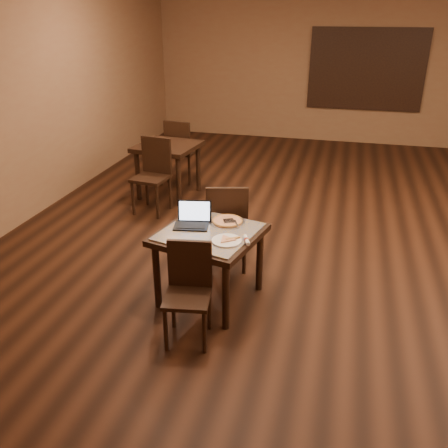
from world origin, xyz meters
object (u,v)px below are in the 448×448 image
(chair_main_near, at_px, (189,286))
(other_table_b_chair_far, at_px, (181,148))
(other_table_b, at_px, (168,153))
(tiled_table, at_px, (209,240))
(laptop, at_px, (193,219))
(pizza_pan, at_px, (227,222))
(chair_main_far, at_px, (227,223))
(other_table_b_chair_near, at_px, (154,171))

(chair_main_near, height_order, other_table_b_chair_far, other_table_b_chair_far)
(other_table_b, bearing_deg, tiled_table, -54.71)
(laptop, xyz_separation_m, pizza_pan, (0.32, 0.14, -0.06))
(pizza_pan, bearing_deg, other_table_b, 122.73)
(tiled_table, relative_size, pizza_pan, 3.06)
(chair_main_far, bearing_deg, other_table_b, -69.16)
(other_table_b_chair_near, xyz_separation_m, other_table_b_chair_far, (-0.02, 1.24, 0.00))
(tiled_table, height_order, other_table_b, other_table_b)
(chair_main_near, xyz_separation_m, other_table_b_chair_near, (-1.42, 2.67, 0.09))
(tiled_table, xyz_separation_m, pizza_pan, (0.12, 0.24, 0.11))
(chair_main_far, xyz_separation_m, other_table_b, (-1.47, 2.06, 0.10))
(laptop, bearing_deg, tiled_table, -38.18)
(other_table_b_chair_far, bearing_deg, tiled_table, 120.76)
(pizza_pan, xyz_separation_m, other_table_b_chair_near, (-1.55, 1.81, -0.17))
(pizza_pan, height_order, other_table_b, other_table_b)
(chair_main_far, height_order, other_table_b_chair_near, other_table_b_chair_near)
(pizza_pan, relative_size, other_table_b_chair_far, 0.34)
(tiled_table, relative_size, other_table_b_chair_near, 1.04)
(other_table_b, xyz_separation_m, other_table_b_chair_far, (-0.01, 0.62, -0.08))
(chair_main_near, relative_size, other_table_b, 0.93)
(chair_main_near, bearing_deg, pizza_pan, 72.34)
(other_table_b_chair_near, distance_m, other_table_b_chair_far, 1.24)
(tiled_table, xyz_separation_m, chair_main_far, (0.02, 0.61, -0.08))
(pizza_pan, relative_size, other_table_b, 0.37)
(chair_main_near, height_order, other_table_b, chair_main_near)
(other_table_b_chair_near, bearing_deg, laptop, -50.78)
(tiled_table, xyz_separation_m, other_table_b_chair_far, (-1.45, 3.29, -0.06))
(tiled_table, bearing_deg, laptop, 165.78)
(tiled_table, distance_m, laptop, 0.28)
(laptop, bearing_deg, other_table_b, 105.04)
(laptop, distance_m, pizza_pan, 0.35)
(laptop, height_order, pizza_pan, laptop)
(laptop, xyz_separation_m, other_table_b_chair_near, (-1.23, 1.95, -0.22))
(pizza_pan, relative_size, other_table_b_chair_near, 0.34)
(chair_main_near, bearing_deg, laptop, 95.59)
(tiled_table, distance_m, other_table_b_chair_far, 3.60)
(chair_main_far, bearing_deg, chair_main_near, 73.77)
(laptop, distance_m, other_table_b, 2.86)
(tiled_table, height_order, other_table_b_chair_far, other_table_b_chair_far)
(other_table_b_chair_near, height_order, other_table_b_chair_far, same)
(other_table_b, bearing_deg, chair_main_near, -59.60)
(tiled_table, xyz_separation_m, other_table_b, (-1.44, 2.67, 0.02))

